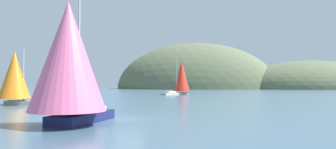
% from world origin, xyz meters
% --- Properties ---
extents(ground_plane, '(360.00, 360.00, 0.00)m').
position_xyz_m(ground_plane, '(0.00, 0.00, 0.00)').
color(ground_plane, '#426075').
extents(headland_center, '(80.45, 44.00, 46.27)m').
position_xyz_m(headland_center, '(5.00, 135.00, 0.00)').
color(headland_center, '#5B6647').
rests_on(headland_center, ground_plane).
extents(headland_right, '(72.42, 44.00, 27.83)m').
position_xyz_m(headland_right, '(60.00, 135.00, 0.00)').
color(headland_right, '#5B6647').
rests_on(headland_right, ground_plane).
extents(sailboat_orange_sail, '(6.92, 4.50, 7.95)m').
position_xyz_m(sailboat_orange_sail, '(-19.14, 14.80, 3.90)').
color(sailboat_orange_sail, '#B7B2A8').
rests_on(sailboat_orange_sail, ground_plane).
extents(sailboat_pink_spinnaker, '(5.99, 8.83, 9.24)m').
position_xyz_m(sailboat_pink_spinnaker, '(-3.24, -5.06, 4.66)').
color(sailboat_pink_spinnaker, '#191E4C').
rests_on(sailboat_pink_spinnaker, ground_plane).
extents(sailboat_scarlet_sail, '(7.98, 7.82, 9.95)m').
position_xyz_m(sailboat_scarlet_sail, '(1.55, 54.29, 4.43)').
color(sailboat_scarlet_sail, '#B7B2A8').
rests_on(sailboat_scarlet_sail, ground_plane).
extents(channel_buoy, '(1.10, 1.10, 2.64)m').
position_xyz_m(channel_buoy, '(-25.03, 37.10, 0.37)').
color(channel_buoy, red).
rests_on(channel_buoy, ground_plane).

